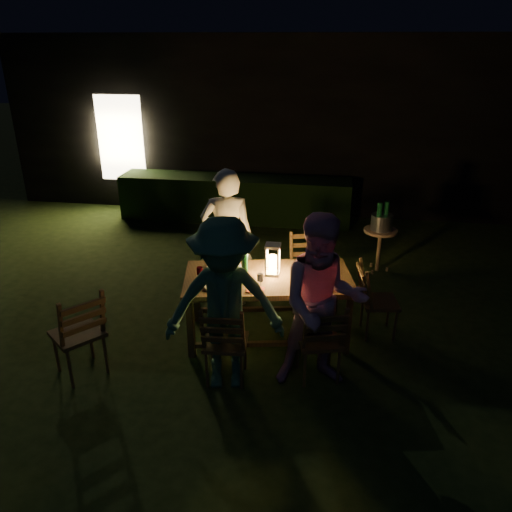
% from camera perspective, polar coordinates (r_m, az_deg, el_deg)
% --- Properties ---
extents(garden_envelope, '(40.00, 40.00, 3.20)m').
position_cam_1_polar(garden_envelope, '(11.25, 2.48, 15.78)').
color(garden_envelope, black).
rests_on(garden_envelope, ground).
extents(dining_table, '(1.93, 1.22, 0.75)m').
position_cam_1_polar(dining_table, '(5.40, 1.39, -3.05)').
color(dining_table, '#442C16').
rests_on(dining_table, ground).
extents(chair_near_left, '(0.43, 0.46, 0.91)m').
position_cam_1_polar(chair_near_left, '(4.94, -3.46, -11.28)').
color(chair_near_left, '#442C16').
rests_on(chair_near_left, ground).
extents(chair_near_right, '(0.51, 0.53, 0.91)m').
position_cam_1_polar(chair_near_right, '(4.99, 7.17, -10.99)').
color(chair_near_right, '#442C16').
rests_on(chair_near_right, ground).
extents(chair_far_left, '(0.44, 0.47, 0.90)m').
position_cam_1_polar(chair_far_left, '(6.26, -3.18, -3.26)').
color(chair_far_left, '#442C16').
rests_on(chair_far_left, ground).
extents(chair_far_right, '(0.52, 0.54, 0.93)m').
position_cam_1_polar(chair_far_right, '(6.32, 5.90, -3.02)').
color(chair_far_right, '#442C16').
rests_on(chair_far_right, ground).
extents(chair_end, '(0.48, 0.45, 0.89)m').
position_cam_1_polar(chair_end, '(5.80, 13.66, -6.32)').
color(chair_end, '#442C16').
rests_on(chair_end, ground).
extents(chair_spare, '(0.65, 0.64, 0.99)m').
position_cam_1_polar(chair_spare, '(5.29, -19.42, -9.85)').
color(chair_spare, '#442C16').
rests_on(chair_spare, ground).
extents(person_house_side, '(0.70, 0.53, 1.74)m').
position_cam_1_polar(person_house_side, '(6.07, -3.32, 2.00)').
color(person_house_side, white).
rests_on(person_house_side, ground).
extents(person_opp_right, '(0.95, 0.80, 1.72)m').
position_cam_1_polar(person_opp_right, '(4.65, 7.60, -5.38)').
color(person_opp_right, '#D693B3').
rests_on(person_opp_right, ground).
extents(person_opp_left, '(1.21, 0.84, 1.71)m').
position_cam_1_polar(person_opp_left, '(4.59, -3.61, -5.70)').
color(person_opp_left, '#316249').
rests_on(person_opp_left, ground).
extents(lantern, '(0.16, 0.16, 0.35)m').
position_cam_1_polar(lantern, '(5.35, 1.91, -0.58)').
color(lantern, white).
rests_on(lantern, dining_table).
extents(plate_far_left, '(0.25, 0.25, 0.01)m').
position_cam_1_polar(plate_far_left, '(5.56, -4.41, -1.37)').
color(plate_far_left, white).
rests_on(plate_far_left, dining_table).
extents(plate_near_left, '(0.25, 0.25, 0.01)m').
position_cam_1_polar(plate_near_left, '(5.17, -4.57, -3.43)').
color(plate_near_left, white).
rests_on(plate_near_left, dining_table).
extents(plate_far_right, '(0.25, 0.25, 0.01)m').
position_cam_1_polar(plate_far_right, '(5.61, 5.85, -1.20)').
color(plate_far_right, white).
rests_on(plate_far_right, dining_table).
extents(plate_near_right, '(0.25, 0.25, 0.01)m').
position_cam_1_polar(plate_near_right, '(5.22, 6.49, -3.22)').
color(plate_near_right, white).
rests_on(plate_near_right, dining_table).
extents(wineglass_a, '(0.06, 0.06, 0.18)m').
position_cam_1_polar(wineglass_a, '(5.58, -1.85, -0.32)').
color(wineglass_a, '#59070F').
rests_on(wineglass_a, dining_table).
extents(wineglass_b, '(0.06, 0.06, 0.18)m').
position_cam_1_polar(wineglass_b, '(5.23, -6.42, -2.17)').
color(wineglass_b, '#59070F').
rests_on(wineglass_b, dining_table).
extents(wineglass_c, '(0.06, 0.06, 0.18)m').
position_cam_1_polar(wineglass_c, '(5.11, 4.96, -2.76)').
color(wineglass_c, '#59070F').
rests_on(wineglass_c, dining_table).
extents(wineglass_d, '(0.06, 0.06, 0.18)m').
position_cam_1_polar(wineglass_d, '(5.57, 7.67, -0.59)').
color(wineglass_d, '#59070F').
rests_on(wineglass_d, dining_table).
extents(wineglass_e, '(0.06, 0.06, 0.18)m').
position_cam_1_polar(wineglass_e, '(5.06, 0.48, -2.95)').
color(wineglass_e, silver).
rests_on(wineglass_e, dining_table).
extents(bottle_table, '(0.07, 0.07, 0.28)m').
position_cam_1_polar(bottle_table, '(5.30, -1.29, -1.03)').
color(bottle_table, '#0F471E').
rests_on(bottle_table, dining_table).
extents(napkin_left, '(0.18, 0.14, 0.01)m').
position_cam_1_polar(napkin_left, '(5.08, -0.08, -3.88)').
color(napkin_left, red).
rests_on(napkin_left, dining_table).
extents(napkin_right, '(0.18, 0.14, 0.01)m').
position_cam_1_polar(napkin_right, '(5.16, 7.71, -3.61)').
color(napkin_right, red).
rests_on(napkin_right, dining_table).
extents(phone, '(0.14, 0.07, 0.01)m').
position_cam_1_polar(phone, '(5.10, -5.38, -3.88)').
color(phone, black).
rests_on(phone, dining_table).
extents(side_table, '(0.47, 0.47, 0.63)m').
position_cam_1_polar(side_table, '(7.26, 14.03, 2.40)').
color(side_table, olive).
rests_on(side_table, ground).
extents(ice_bucket, '(0.30, 0.30, 0.22)m').
position_cam_1_polar(ice_bucket, '(7.20, 14.17, 3.77)').
color(ice_bucket, '#A5A8AD').
rests_on(ice_bucket, side_table).
extents(bottle_bucket_a, '(0.07, 0.07, 0.32)m').
position_cam_1_polar(bottle_bucket_a, '(7.14, 13.83, 4.07)').
color(bottle_bucket_a, '#0F471E').
rests_on(bottle_bucket_a, side_table).
extents(bottle_bucket_b, '(0.07, 0.07, 0.32)m').
position_cam_1_polar(bottle_bucket_b, '(7.22, 14.58, 4.22)').
color(bottle_bucket_b, '#0F471E').
rests_on(bottle_bucket_b, side_table).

